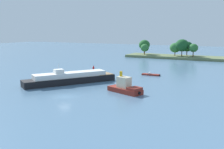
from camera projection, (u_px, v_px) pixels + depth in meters
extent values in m
plane|color=slate|center=(64.00, 96.00, 59.86)|extent=(400.00, 400.00, 0.00)
cube|color=#66754C|center=(182.00, 57.00, 137.79)|extent=(57.72, 14.32, 1.25)
cylinder|color=#513823|center=(144.00, 52.00, 148.34)|extent=(0.44, 0.44, 2.66)
ellipsoid|color=#235B28|center=(144.00, 45.00, 147.72)|extent=(5.99, 5.99, 5.39)
cylinder|color=#513823|center=(145.00, 53.00, 143.45)|extent=(0.44, 0.44, 1.99)
ellipsoid|color=#2D6B33|center=(145.00, 48.00, 143.00)|extent=(4.39, 4.39, 3.95)
cylinder|color=#513823|center=(175.00, 54.00, 138.17)|extent=(0.44, 0.44, 1.98)
ellipsoid|color=#2D6B33|center=(175.00, 48.00, 137.64)|extent=(5.49, 5.49, 4.94)
cylinder|color=#513823|center=(182.00, 54.00, 136.04)|extent=(0.44, 0.44, 2.72)
ellipsoid|color=#194C23|center=(182.00, 45.00, 135.36)|extent=(6.88, 6.88, 6.19)
cylinder|color=#513823|center=(187.00, 53.00, 139.95)|extent=(0.44, 0.44, 2.34)
ellipsoid|color=#194C23|center=(187.00, 47.00, 139.37)|extent=(5.77, 5.77, 5.19)
cylinder|color=#513823|center=(193.00, 54.00, 132.25)|extent=(0.44, 0.44, 2.68)
ellipsoid|color=#2D6B33|center=(193.00, 48.00, 131.72)|extent=(4.52, 4.52, 4.07)
cube|color=maroon|center=(151.00, 75.00, 87.28)|extent=(5.78, 1.71, 0.46)
cube|color=white|center=(149.00, 73.00, 87.38)|extent=(0.52, 0.81, 0.50)
cube|color=black|center=(160.00, 75.00, 85.97)|extent=(0.29, 0.33, 0.56)
cube|color=maroon|center=(125.00, 90.00, 63.57)|extent=(9.46, 6.11, 1.12)
cube|color=maroon|center=(135.00, 89.00, 61.17)|extent=(3.34, 3.59, 0.60)
cube|color=beige|center=(124.00, 82.00, 63.48)|extent=(3.65, 3.05, 2.60)
cylinder|color=gold|center=(121.00, 74.00, 63.91)|extent=(0.70, 0.70, 1.20)
cylinder|color=black|center=(139.00, 93.00, 60.25)|extent=(0.52, 0.76, 0.70)
cube|color=black|center=(71.00, 73.00, 89.82)|extent=(3.88, 3.64, 0.44)
cube|color=beige|center=(71.00, 72.00, 90.00)|extent=(0.90, 0.93, 0.50)
cube|color=black|center=(73.00, 74.00, 87.97)|extent=(0.42, 0.43, 0.56)
cube|color=black|center=(70.00, 80.00, 74.19)|extent=(18.14, 24.03, 1.78)
cube|color=white|center=(70.00, 75.00, 73.93)|extent=(14.43, 18.93, 1.30)
cube|color=white|center=(59.00, 71.00, 72.18)|extent=(3.11, 3.18, 1.10)
cube|color=#937551|center=(103.00, 74.00, 78.99)|extent=(6.12, 6.21, 0.16)
cylinder|color=silver|center=(59.00, 67.00, 71.97)|extent=(0.10, 0.10, 1.40)
cylinder|color=red|center=(93.00, 69.00, 97.49)|extent=(0.70, 0.70, 1.20)
cone|color=red|center=(93.00, 66.00, 97.34)|extent=(0.49, 0.49, 0.70)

